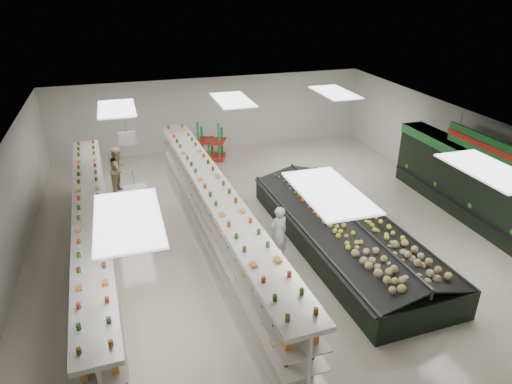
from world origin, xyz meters
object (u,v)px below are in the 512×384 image
object	(u,v)px
gondola_left	(95,243)
shopper_background	(119,170)
gondola_center	(216,222)
soda_endcap	(210,142)
produce_island	(343,230)
shopper_main	(278,233)

from	to	relation	value
gondola_left	shopper_background	xyz separation A→B (m)	(0.75, 5.06, -0.03)
gondola_left	gondola_center	bearing A→B (deg)	-2.20
soda_endcap	shopper_background	xyz separation A→B (m)	(-3.82, -2.21, 0.08)
produce_island	shopper_background	world-z (taller)	shopper_background
produce_island	gondola_center	bearing A→B (deg)	167.72
gondola_center	shopper_main	world-z (taller)	gondola_center
soda_endcap	shopper_main	distance (m)	8.11
gondola_left	soda_endcap	xyz separation A→B (m)	(4.57, 7.26, -0.11)
soda_endcap	shopper_main	bearing A→B (deg)	-88.57
produce_island	shopper_background	size ratio (longest dim) A/B	4.65
gondola_center	soda_endcap	bearing A→B (deg)	76.56
gondola_left	produce_island	size ratio (longest dim) A/B	1.40
gondola_left	produce_island	xyz separation A→B (m)	(6.79, -0.76, -0.35)
gondola_left	gondola_center	size ratio (longest dim) A/B	0.92
shopper_main	shopper_background	xyz separation A→B (m)	(-4.02, 5.90, 0.03)
soda_endcap	shopper_main	world-z (taller)	shopper_main
shopper_main	shopper_background	bearing A→B (deg)	-71.24
gondola_left	shopper_main	world-z (taller)	gondola_left
shopper_background	gondola_center	bearing A→B (deg)	-128.36
gondola_center	soda_endcap	distance (m)	7.37
shopper_background	produce_island	bearing A→B (deg)	-108.44
soda_endcap	shopper_main	xyz separation A→B (m)	(0.20, -8.10, 0.05)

